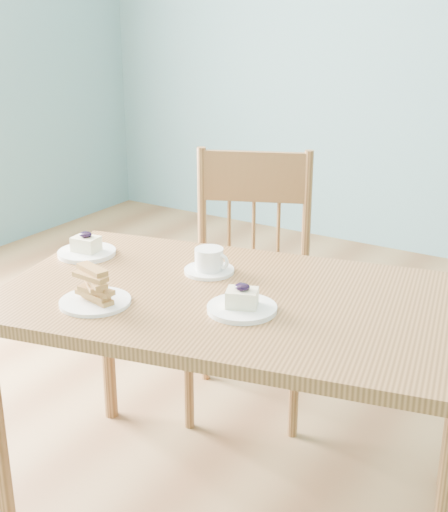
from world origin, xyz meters
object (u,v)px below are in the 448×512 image
(biscotti_plate, at_px, (95,292))
(cheesecake_plate_near, at_px, (242,304))
(dining_chair, at_px, (249,283))
(dining_table, at_px, (237,319))
(coffee_cup, at_px, (210,262))
(cheesecake_plate_far, at_px, (86,249))

(biscotti_plate, bearing_deg, cheesecake_plate_near, 25.05)
(cheesecake_plate_near, height_order, biscotti_plate, biscotti_plate)
(cheesecake_plate_near, bearing_deg, dining_chair, 118.48)
(dining_table, distance_m, biscotti_plate, 0.40)
(dining_table, height_order, biscotti_plate, biscotti_plate)
(dining_chair, bearing_deg, biscotti_plate, -114.55)
(coffee_cup, xyz_separation_m, biscotti_plate, (-0.13, -0.35, 0.00))
(dining_chair, relative_size, cheesecake_plate_near, 5.21)
(coffee_cup, bearing_deg, dining_chair, 104.54)
(dining_table, relative_size, dining_chair, 1.51)
(cheesecake_plate_far, bearing_deg, dining_chair, 61.07)
(cheesecake_plate_far, bearing_deg, dining_table, -2.57)
(cheesecake_plate_near, relative_size, cheesecake_plate_far, 1.00)
(dining_chair, height_order, biscotti_plate, dining_chair)
(dining_chair, height_order, cheesecake_plate_far, dining_chair)
(dining_chair, relative_size, coffee_cup, 6.41)
(dining_chair, distance_m, cheesecake_plate_near, 0.76)
(cheesecake_plate_near, relative_size, coffee_cup, 1.23)
(dining_table, distance_m, coffee_cup, 0.22)
(cheesecake_plate_near, bearing_deg, biscotti_plate, -154.95)
(dining_table, relative_size, coffee_cup, 9.69)
(dining_table, relative_size, cheesecake_plate_near, 7.87)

